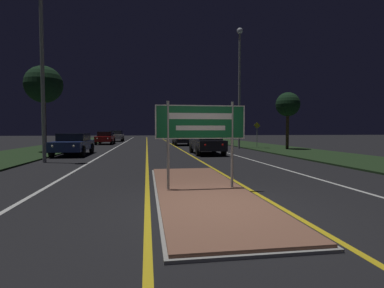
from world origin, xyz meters
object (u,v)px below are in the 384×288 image
Objects in this scene: car_receding_0 at (207,143)px; car_approaching_2 at (116,136)px; streetlight_right_near at (239,74)px; highway_sign at (201,126)px; warning_sign at (257,132)px; streetlight_left_near at (42,34)px; car_approaching_1 at (105,138)px; car_receding_1 at (183,138)px; car_approaching_0 at (73,143)px.

car_receding_0 is 25.23m from car_approaching_2.
highway_sign is at bearing -110.59° from streetlight_right_near.
warning_sign is (8.57, 18.48, -0.29)m from highway_sign.
car_approaching_2 is 22.33m from warning_sign.
streetlight_left_near is 0.87× the size of streetlight_right_near.
car_receding_0 reaches higher than car_approaching_1.
car_approaching_1 is at bearing -92.09° from car_approaching_2.
streetlight_left_near is 11.15m from car_receding_0.
car_approaching_1 is (-8.32, 3.49, 0.01)m from car_receding_1.
car_approaching_0 is at bearing -157.68° from warning_sign.
car_approaching_1 is at bearing 88.74° from streetlight_left_near.
car_approaching_0 is at bearing -90.22° from car_approaching_1.
streetlight_left_near is 15.89m from streetlight_right_near.
streetlight_right_near is at bearing 35.63° from streetlight_left_near.
streetlight_left_near is 2.00× the size of car_receding_0.
car_approaching_1 is at bearing 119.19° from car_receding_0.
car_approaching_2 is at bearing 129.65° from warning_sign.
car_receding_0 is 17.50m from car_approaching_1.
highway_sign is at bearing -64.16° from car_approaching_0.
car_receding_0 is 9.01m from warning_sign.
car_approaching_2 is at bearing 123.58° from car_receding_1.
streetlight_left_near is 18.66m from car_receding_1.
streetlight_left_near is at bearing -145.21° from warning_sign.
car_approaching_2 is (-8.22, 23.85, 0.02)m from car_receding_0.
car_receding_1 is at bearing 53.02° from car_approaching_0.
warning_sign is (14.61, 6.00, 0.68)m from car_approaching_0.
car_approaching_2 is (-12.18, 18.33, -5.62)m from streetlight_right_near.
streetlight_left_near reaches higher than warning_sign.
car_approaching_0 is at bearing 175.54° from car_receding_0.
streetlight_left_near is at bearing -157.37° from car_receding_0.
streetlight_right_near reaches higher than highway_sign.
car_receding_1 is (2.33, 23.60, -0.98)m from highway_sign.
streetlight_left_near is (-6.40, 8.08, 4.55)m from highway_sign.
highway_sign is 0.53× the size of car_receding_0.
warning_sign is at bearing 47.93° from car_receding_0.
streetlight_left_near is 4.00× the size of warning_sign.
car_approaching_0 is at bearing -126.98° from car_receding_1.
highway_sign is 20.37m from warning_sign.
car_receding_1 is at bearing 91.05° from car_receding_0.
streetlight_right_near reaches higher than streetlight_left_near.
streetlight_left_near reaches higher than car_approaching_0.
streetlight_right_near reaches higher than car_receding_1.
car_receding_0 reaches higher than car_approaching_0.
car_approaching_2 is (-5.67, 35.66, -0.93)m from highway_sign.
warning_sign is (2.06, 1.15, -4.98)m from streetlight_right_near.
car_receding_0 is at bearing 22.63° from streetlight_left_near.
highway_sign reaches higher than car_receding_1.
streetlight_right_near is at bearing 54.35° from car_receding_0.
car_approaching_0 is at bearing 85.30° from streetlight_left_near.
streetlight_right_near is (12.91, 9.25, 0.13)m from streetlight_left_near.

